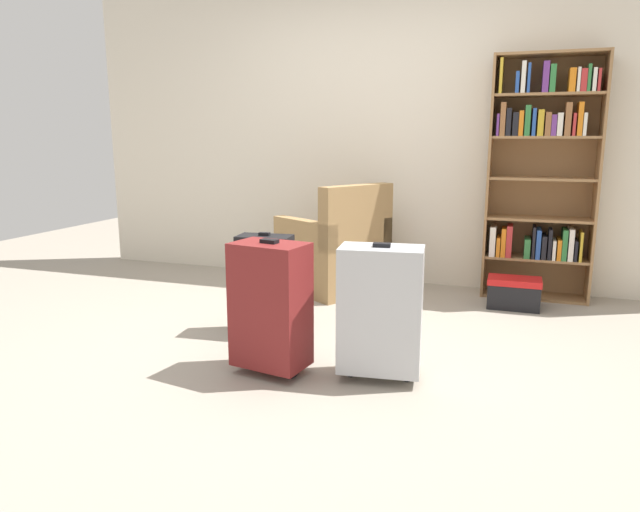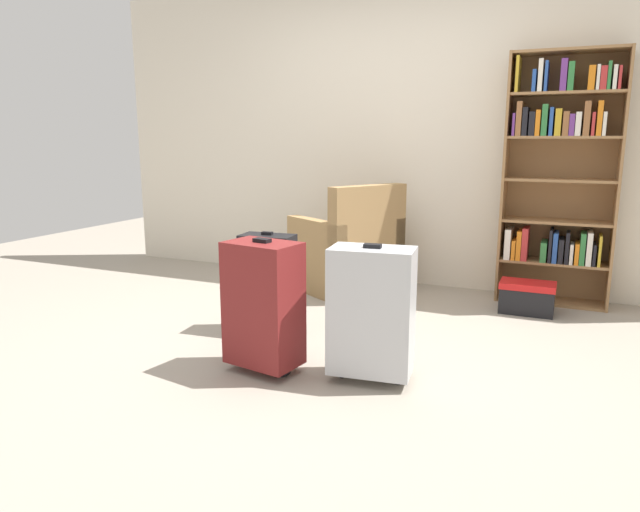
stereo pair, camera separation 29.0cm
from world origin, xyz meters
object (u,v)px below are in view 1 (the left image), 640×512
(bookshelf, at_px, (541,172))
(armchair, at_px, (336,253))
(suitcase_dark_red, at_px, (271,305))
(suitcase_silver, at_px, (380,310))
(storage_box, at_px, (514,292))
(mug, at_px, (388,296))
(suitcase_black, at_px, (265,281))

(bookshelf, relative_size, armchair, 1.96)
(suitcase_dark_red, xyz_separation_m, suitcase_silver, (0.57, 0.12, -0.00))
(armchair, height_order, suitcase_dark_red, armchair)
(armchair, bearing_deg, storage_box, -2.47)
(armchair, height_order, suitcase_silver, armchair)
(bookshelf, height_order, storage_box, bookshelf)
(mug, xyz_separation_m, storage_box, (0.92, 0.16, 0.07))
(armchair, bearing_deg, bookshelf, 11.83)
(mug, bearing_deg, suitcase_black, -122.87)
(storage_box, distance_m, suitcase_black, 1.91)
(bookshelf, height_order, suitcase_silver, bookshelf)
(suitcase_black, bearing_deg, bookshelf, 41.77)
(suitcase_dark_red, distance_m, suitcase_silver, 0.59)
(bookshelf, distance_m, suitcase_dark_red, 2.59)
(suitcase_black, bearing_deg, armchair, 84.41)
(armchair, bearing_deg, suitcase_black, -95.59)
(armchair, xyz_separation_m, suitcase_black, (-0.11, -1.17, 0.03))
(mug, distance_m, storage_box, 0.94)
(armchair, distance_m, mug, 0.61)
(suitcase_silver, distance_m, suitcase_black, 1.00)
(armchair, relative_size, mug, 8.01)
(storage_box, bearing_deg, bookshelf, 70.40)
(storage_box, bearing_deg, suitcase_dark_red, -125.86)
(bookshelf, bearing_deg, suitcase_black, -138.23)
(bookshelf, distance_m, suitcase_silver, 2.23)
(armchair, height_order, suitcase_black, armchair)
(bookshelf, height_order, mug, bookshelf)
(storage_box, xyz_separation_m, suitcase_dark_red, (-1.24, -1.71, 0.26))
(bookshelf, xyz_separation_m, mug, (-1.06, -0.55, -0.96))
(suitcase_dark_red, distance_m, suitcase_black, 0.68)
(mug, bearing_deg, bookshelf, 27.19)
(suitcase_dark_red, bearing_deg, mug, 78.59)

